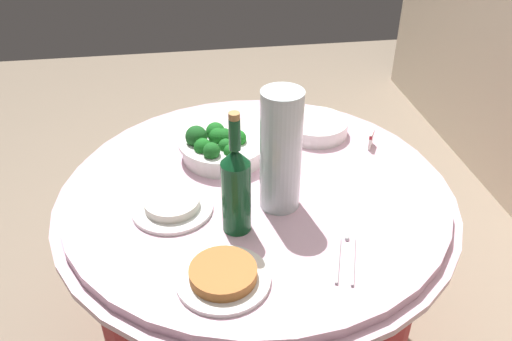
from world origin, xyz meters
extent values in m
cylinder|color=maroon|center=(0.00, 0.00, 0.34)|extent=(1.01, 1.01, 0.69)
cylinder|color=#E0B2C6|center=(0.00, 0.00, 0.70)|extent=(1.16, 1.16, 0.02)
cylinder|color=#E0B2C6|center=(0.00, 0.00, 0.72)|extent=(1.10, 1.10, 0.03)
cylinder|color=white|center=(-0.17, -0.08, 0.77)|extent=(0.26, 0.26, 0.05)
cylinder|color=white|center=(-0.17, -0.08, 0.80)|extent=(0.28, 0.28, 0.01)
sphere|color=#19601E|center=(-0.16, -0.07, 0.81)|extent=(0.06, 0.06, 0.06)
sphere|color=#19651E|center=(-0.09, -0.06, 0.81)|extent=(0.04, 0.04, 0.04)
sphere|color=#19771E|center=(-0.15, -0.03, 0.81)|extent=(0.05, 0.05, 0.05)
sphere|color=#195E1E|center=(-0.08, -0.12, 0.82)|extent=(0.05, 0.05, 0.05)
sphere|color=#19631E|center=(-0.17, -0.09, 0.81)|extent=(0.06, 0.06, 0.06)
sphere|color=#19681E|center=(-0.12, -0.14, 0.81)|extent=(0.05, 0.05, 0.05)
sphere|color=#19541E|center=(-0.16, -0.16, 0.82)|extent=(0.07, 0.07, 0.07)
sphere|color=#195E1E|center=(-0.12, -0.07, 0.81)|extent=(0.05, 0.05, 0.05)
sphere|color=#19651E|center=(-0.20, -0.10, 0.81)|extent=(0.06, 0.06, 0.06)
cylinder|color=white|center=(-0.26, 0.24, 0.74)|extent=(0.21, 0.21, 0.01)
cylinder|color=white|center=(-0.26, 0.24, 0.76)|extent=(0.21, 0.21, 0.01)
cylinder|color=white|center=(-0.26, 0.24, 0.77)|extent=(0.21, 0.21, 0.01)
cylinder|color=white|center=(-0.26, 0.24, 0.78)|extent=(0.21, 0.21, 0.01)
cylinder|color=white|center=(-0.26, 0.24, 0.79)|extent=(0.21, 0.21, 0.01)
cylinder|color=#0F4522|center=(0.18, -0.08, 0.84)|extent=(0.07, 0.07, 0.20)
cone|color=#0F4522|center=(0.18, -0.08, 0.96)|extent=(0.07, 0.07, 0.04)
cylinder|color=#0F4522|center=(0.18, -0.08, 1.02)|extent=(0.03, 0.03, 0.08)
cylinder|color=#B2844C|center=(0.18, -0.08, 1.07)|extent=(0.03, 0.03, 0.02)
cylinder|color=silver|center=(0.10, 0.05, 0.91)|extent=(0.11, 0.11, 0.34)
sphere|color=#E5B26B|center=(0.12, 0.05, 0.78)|extent=(0.06, 0.06, 0.06)
sphere|color=#E5B26B|center=(0.09, 0.07, 0.78)|extent=(0.06, 0.06, 0.06)
sphere|color=#E5B26B|center=(0.09, 0.03, 0.78)|extent=(0.06, 0.06, 0.06)
sphere|color=#72C64C|center=(0.11, 0.06, 0.83)|extent=(0.06, 0.06, 0.06)
sphere|color=#72C64C|center=(0.08, 0.06, 0.83)|extent=(0.06, 0.06, 0.06)
sphere|color=#72C64C|center=(0.10, 0.03, 0.83)|extent=(0.06, 0.06, 0.06)
sphere|color=red|center=(0.11, 0.07, 0.89)|extent=(0.06, 0.06, 0.06)
sphere|color=red|center=(0.08, 0.05, 0.89)|extent=(0.06, 0.06, 0.06)
sphere|color=red|center=(0.11, 0.03, 0.89)|extent=(0.06, 0.06, 0.06)
sphere|color=#E5B26B|center=(0.09, 0.07, 0.94)|extent=(0.06, 0.06, 0.06)
sphere|color=#E5B26B|center=(0.08, 0.04, 0.94)|extent=(0.06, 0.06, 0.06)
sphere|color=#E5B26B|center=(0.12, 0.04, 0.94)|extent=(0.06, 0.06, 0.06)
cylinder|color=silver|center=(0.35, 0.18, 0.74)|extent=(0.15, 0.06, 0.01)
cylinder|color=silver|center=(0.34, 0.15, 0.74)|extent=(0.15, 0.06, 0.01)
sphere|color=silver|center=(0.27, 0.19, 0.74)|extent=(0.01, 0.01, 0.01)
cylinder|color=white|center=(0.37, -0.13, 0.75)|extent=(0.22, 0.22, 0.01)
cylinder|color=#B77038|center=(0.37, -0.13, 0.77)|extent=(0.16, 0.16, 0.03)
cylinder|color=white|center=(0.08, -0.24, 0.75)|extent=(0.22, 0.22, 0.01)
cylinder|color=white|center=(0.08, -0.24, 0.76)|extent=(0.15, 0.15, 0.02)
cube|color=white|center=(-0.15, 0.40, 0.77)|extent=(0.05, 0.03, 0.05)
cube|color=maroon|center=(-0.15, 0.40, 0.79)|extent=(0.05, 0.03, 0.01)
camera|label=1|loc=(1.23, -0.19, 1.63)|focal=36.98mm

